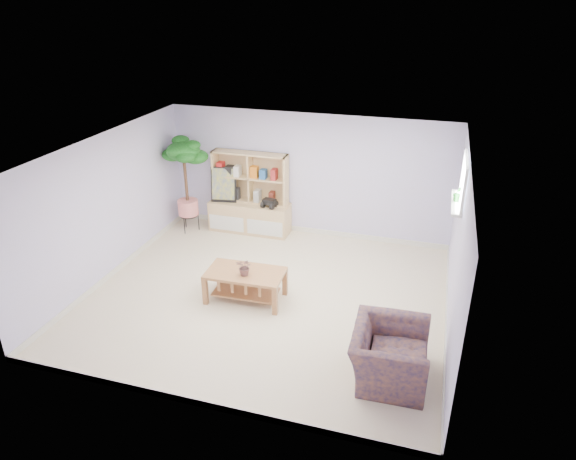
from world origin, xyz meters
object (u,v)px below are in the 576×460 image
(coffee_table, at_px, (246,285))
(floor_tree, at_px, (186,186))
(armchair, at_px, (390,351))
(storage_unit, at_px, (249,193))

(coffee_table, bearing_deg, floor_tree, 132.23)
(coffee_table, distance_m, armchair, 2.63)
(coffee_table, height_order, floor_tree, floor_tree)
(floor_tree, height_order, armchair, floor_tree)
(coffee_table, relative_size, floor_tree, 0.62)
(coffee_table, relative_size, armchair, 1.13)
(armchair, bearing_deg, coffee_table, 61.78)
(coffee_table, xyz_separation_m, floor_tree, (-2.01, 2.07, 0.71))
(storage_unit, bearing_deg, floor_tree, -164.10)
(storage_unit, distance_m, armchair, 4.81)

